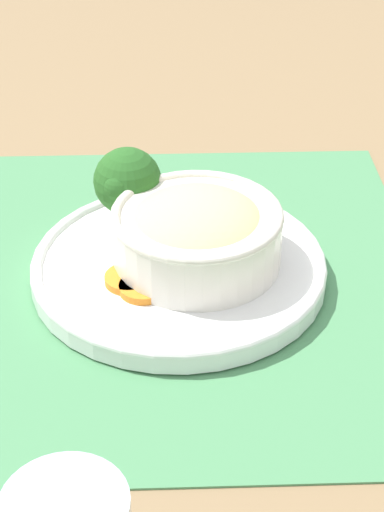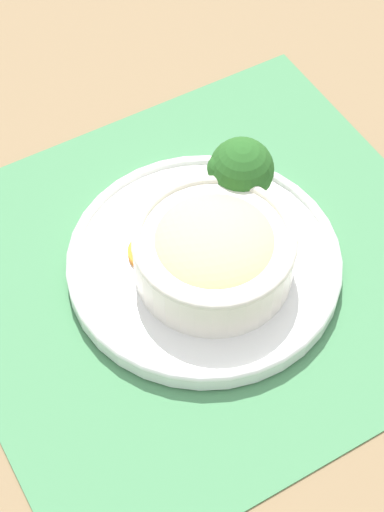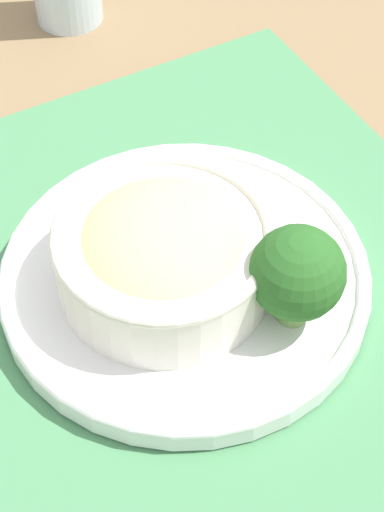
{
  "view_description": "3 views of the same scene",
  "coord_description": "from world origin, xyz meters",
  "views": [
    {
      "loc": [
        -0.64,
        0.03,
        0.47
      ],
      "look_at": [
        -0.02,
        -0.01,
        0.04
      ],
      "focal_mm": 60.0,
      "sensor_mm": 36.0,
      "label": 1
    },
    {
      "loc": [
        -0.27,
        -0.41,
        0.7
      ],
      "look_at": [
        -0.02,
        -0.01,
        0.05
      ],
      "focal_mm": 60.0,
      "sensor_mm": 36.0,
      "label": 2
    },
    {
      "loc": [
        0.34,
        -0.19,
        0.5
      ],
      "look_at": [
        0.01,
        -0.0,
        0.05
      ],
      "focal_mm": 60.0,
      "sensor_mm": 36.0,
      "label": 3
    }
  ],
  "objects": [
    {
      "name": "plate",
      "position": [
        0.0,
        0.0,
        0.02
      ],
      "size": [
        0.27,
        0.27,
        0.02
      ],
      "color": "white",
      "rests_on": "placemat"
    },
    {
      "name": "placemat",
      "position": [
        0.0,
        0.0,
        0.0
      ],
      "size": [
        0.51,
        0.47,
        0.0
      ],
      "color": "#4C8C59",
      "rests_on": "ground_plane"
    },
    {
      "name": "carrot_slice_middle",
      "position": [
        -0.04,
        0.03,
        0.02
      ],
      "size": [
        0.04,
        0.04,
        0.01
      ],
      "color": "orange",
      "rests_on": "plate"
    },
    {
      "name": "carrot_slice_near",
      "position": [
        -0.03,
        0.05,
        0.02
      ],
      "size": [
        0.04,
        0.04,
        0.01
      ],
      "color": "orange",
      "rests_on": "plate"
    },
    {
      "name": "broccoli_floret",
      "position": [
        0.07,
        0.05,
        0.07
      ],
      "size": [
        0.07,
        0.07,
        0.08
      ],
      "color": "#759E51",
      "rests_on": "plate"
    },
    {
      "name": "bowl",
      "position": [
        0.0,
        -0.02,
        0.05
      ],
      "size": [
        0.15,
        0.15,
        0.07
      ],
      "color": "silver",
      "rests_on": "plate"
    },
    {
      "name": "ground_plane",
      "position": [
        0.0,
        0.0,
        0.0
      ],
      "size": [
        4.0,
        4.0,
        0.0
      ],
      "primitive_type": "plane",
      "color": "#8C704C"
    }
  ]
}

